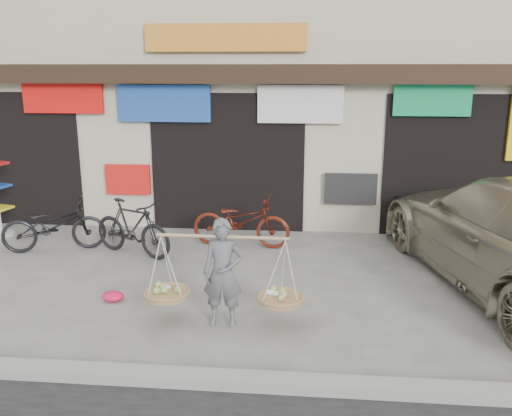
# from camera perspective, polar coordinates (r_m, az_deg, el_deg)

# --- Properties ---
(ground) EXTENTS (70.00, 70.00, 0.00)m
(ground) POSITION_cam_1_polar(r_m,az_deg,el_deg) (7.74, -6.66, -9.72)
(ground) COLOR gray
(ground) RESTS_ON ground
(kerb) EXTENTS (70.00, 0.25, 0.12)m
(kerb) POSITION_cam_1_polar(r_m,az_deg,el_deg) (6.00, -10.77, -16.99)
(kerb) COLOR gray
(kerb) RESTS_ON ground
(shophouse_block) EXTENTS (14.00, 6.32, 7.00)m
(shophouse_block) POSITION_cam_1_polar(r_m,az_deg,el_deg) (13.39, -1.27, 15.80)
(shophouse_block) COLOR beige
(shophouse_block) RESTS_ON ground
(street_vendor) EXTENTS (2.01, 0.58, 1.39)m
(street_vendor) POSITION_cam_1_polar(r_m,az_deg,el_deg) (6.82, -3.49, -7.37)
(street_vendor) COLOR slate
(street_vendor) RESTS_ON ground
(bike_0) EXTENTS (1.88, 1.15, 0.93)m
(bike_0) POSITION_cam_1_polar(r_m,az_deg,el_deg) (10.21, -20.50, -1.72)
(bike_0) COLOR black
(bike_0) RESTS_ON ground
(bike_1) EXTENTS (1.68, 1.10, 0.98)m
(bike_1) POSITION_cam_1_polar(r_m,az_deg,el_deg) (9.57, -12.90, -2.04)
(bike_1) COLOR black
(bike_1) RESTS_ON ground
(bike_2) EXTENTS (1.85, 0.81, 0.94)m
(bike_2) POSITION_cam_1_polar(r_m,az_deg,el_deg) (9.80, -1.57, -1.41)
(bike_2) COLOR #5A1C0F
(bike_2) RESTS_ON ground
(red_bag) EXTENTS (0.31, 0.25, 0.14)m
(red_bag) POSITION_cam_1_polar(r_m,az_deg,el_deg) (7.93, -14.83, -8.96)
(red_bag) COLOR #EE1646
(red_bag) RESTS_ON ground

